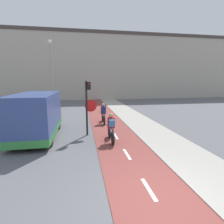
# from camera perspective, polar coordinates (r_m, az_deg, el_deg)

# --- Properties ---
(ground_plane) EXTENTS (120.00, 120.00, 0.00)m
(ground_plane) POSITION_cam_1_polar(r_m,az_deg,el_deg) (5.32, 14.10, -26.40)
(ground_plane) COLOR #5B5B60
(bike_lane) EXTENTS (2.46, 60.00, 0.02)m
(bike_lane) POSITION_cam_1_polar(r_m,az_deg,el_deg) (5.32, 14.09, -26.29)
(bike_lane) COLOR brown
(bike_lane) RESTS_ON ground_plane
(building_row_background) EXTENTS (60.00, 5.20, 10.91)m
(building_row_background) POSITION_cam_1_polar(r_m,az_deg,el_deg) (31.47, -6.71, 14.42)
(building_row_background) COLOR #B2A899
(building_row_background) RESTS_ON ground_plane
(traffic_light_pole) EXTENTS (0.67, 0.25, 3.13)m
(traffic_light_pole) POSITION_cam_1_polar(r_m,az_deg,el_deg) (10.01, -7.85, 3.20)
(traffic_light_pole) COLOR black
(traffic_light_pole) RESTS_ON ground_plane
(street_lamp_far) EXTENTS (0.36, 0.36, 6.97)m
(street_lamp_far) POSITION_cam_1_polar(r_m,az_deg,el_deg) (18.50, -19.18, 13.10)
(street_lamp_far) COLOR gray
(street_lamp_far) RESTS_ON ground_plane
(cyclist_near) EXTENTS (0.46, 1.76, 1.52)m
(cyclist_near) POSITION_cam_1_polar(r_m,az_deg,el_deg) (9.02, -0.29, -5.38)
(cyclist_near) COLOR black
(cyclist_near) RESTS_ON ground_plane
(cyclist_far) EXTENTS (0.46, 1.71, 1.52)m
(cyclist_far) POSITION_cam_1_polar(r_m,az_deg,el_deg) (12.93, -2.83, -0.80)
(cyclist_far) COLOR black
(cyclist_far) RESTS_ON ground_plane
(van) EXTENTS (2.03, 4.91, 2.45)m
(van) POSITION_cam_1_polar(r_m,az_deg,el_deg) (10.55, -23.25, -1.21)
(van) COLOR #334784
(van) RESTS_ON ground_plane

